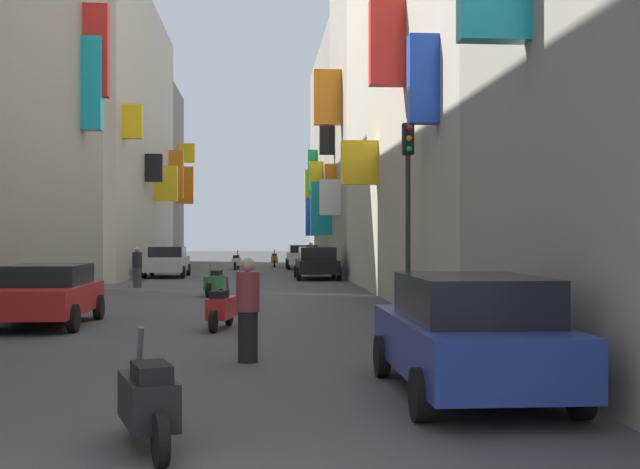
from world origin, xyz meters
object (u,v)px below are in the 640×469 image
Objects in this scene: parked_car_black at (317,262)px; scooter_green at (214,282)px; parked_car_white at (303,256)px; scooter_white at (237,262)px; scooter_black at (148,401)px; traffic_light_far_corner at (408,188)px; parked_car_blue at (469,333)px; scooter_red at (221,308)px; parked_car_silver at (167,261)px; pedestrian_near_right at (137,267)px; scooter_orange at (274,260)px; pedestrian_crossing at (248,310)px; pedestrian_near_left at (311,259)px; parked_car_red at (47,293)px.

scooter_green is (-4.18, -10.36, -0.31)m from parked_car_black.
parked_car_white is 4.09m from scooter_white.
scooter_black is 0.37× the size of traffic_light_far_corner.
scooter_red is (-3.51, 7.66, -0.34)m from parked_car_blue.
parked_car_silver is 32.64m from scooter_black.
scooter_green is 0.92× the size of scooter_white.
pedestrian_near_right reaches higher than scooter_black.
scooter_white is at bearing -120.07° from scooter_orange.
pedestrian_crossing is 0.36× the size of traffic_light_far_corner.
pedestrian_near_left is 22.99m from traffic_light_far_corner.
parked_car_black is at bearing -19.25° from parked_car_silver.
scooter_green is 1.01× the size of scooter_black.
scooter_white is 1.21× the size of pedestrian_near_right.
parked_car_silver is 27.53m from pedestrian_crossing.
parked_car_white is at bearing 90.20° from pedestrian_near_left.
parked_car_silver reaches higher than parked_car_white.
pedestrian_near_left reaches higher than scooter_white.
scooter_orange is 33.71m from traffic_light_far_corner.
scooter_orange is (5.47, 12.37, -0.32)m from parked_car_silver.
parked_car_blue is 2.70× the size of pedestrian_near_right.
parked_car_red is at bearing -99.55° from scooter_orange.
parked_car_white is 22.41m from scooter_green.
parked_car_blue is at bearing -71.22° from pedestrian_near_right.
parked_car_blue is 2.21× the size of scooter_orange.
parked_car_silver is at bearing 89.38° from parked_car_red.
scooter_black is 12.51m from traffic_light_far_corner.
pedestrian_near_left is (4.03, -6.64, 0.37)m from scooter_white.
scooter_black is at bearing -99.37° from pedestrian_crossing.
scooter_red is 1.09× the size of scooter_green.
parked_car_black is 2.16× the size of scooter_red.
scooter_red is 1.22× the size of pedestrian_near_right.
scooter_green is at bearing 91.43° from scooter_black.
traffic_light_far_corner reaches higher than pedestrian_near_left.
traffic_light_far_corner reaches higher than parked_car_blue.
parked_car_red is 0.95× the size of parked_car_white.
scooter_green is at bearing 121.60° from traffic_light_far_corner.
traffic_light_far_corner is at bearing 67.92° from scooter_black.
scooter_black is (-3.63, -41.60, -0.31)m from parked_car_white.
parked_car_silver is 2.58× the size of pedestrian_near_left.
scooter_black is at bearing -88.57° from scooter_green.
parked_car_blue is 2.45× the size of scooter_black.
pedestrian_crossing is at bearing 80.63° from scooter_black.
scooter_white is at bearing 90.52° from scooter_black.
parked_car_blue is 17.80m from scooter_green.
parked_car_blue is 31.88m from pedestrian_near_left.
pedestrian_near_left is (7.41, 23.26, 0.09)m from parked_car_red.
parked_car_black is 2.16× the size of scooter_orange.
scooter_black is 1.05× the size of pedestrian_near_left.
parked_car_blue is (7.25, -30.17, 0.02)m from parked_car_silver.
pedestrian_near_left reaches higher than parked_car_red.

